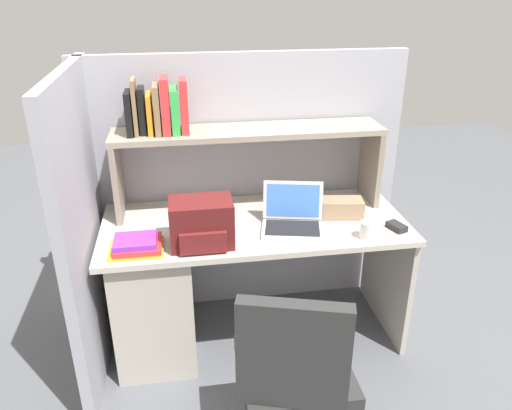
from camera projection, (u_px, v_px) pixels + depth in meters
The scene contains 13 objects.
ground_plane at pixel (255, 332), 2.96m from camera, with size 8.00×8.00×0.00m, color #595B60.
desk at pixel (184, 280), 2.73m from camera, with size 1.60×0.70×0.73m.
cubicle_partition_rear at pixel (245, 187), 2.97m from camera, with size 1.84×0.05×1.55m, color #9E9EA8.
cubicle_partition_left at pixel (86, 230), 2.47m from camera, with size 0.05×1.06×1.55m, color #9E9EA8.
overhead_hutch at pixel (249, 146), 2.68m from camera, with size 1.44×0.28×0.45m.
reference_books_on_shelf at pixel (159, 109), 2.53m from camera, with size 0.31×0.18×0.28m.
laptop at pixel (293, 218), 2.57m from camera, with size 0.36×0.32×0.22m.
backpack at pixel (202, 224), 2.39m from camera, with size 0.30×0.23×0.23m.
computer_mouse at pixel (397, 227), 2.56m from camera, with size 0.06×0.10×0.03m, color #262628.
paper_cup at pixel (368, 230), 2.47m from camera, with size 0.08×0.08×0.09m, color white.
tissue_box at pixel (342, 208), 2.69m from camera, with size 0.22×0.12×0.10m, color #9E7F60.
desk_book_stack at pixel (137, 245), 2.36m from camera, with size 0.25×0.20×0.07m.
office_chair at pixel (293, 393), 2.01m from camera, with size 0.52×0.54×0.93m.
Camera 1 is at (-0.37, -2.34, 1.92)m, focal length 35.18 mm.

